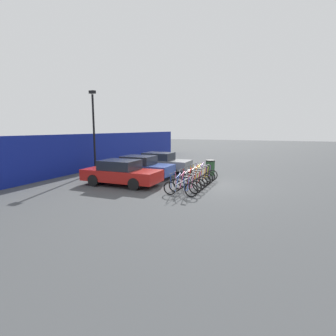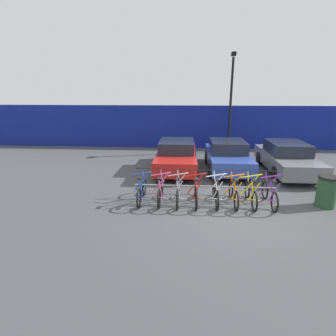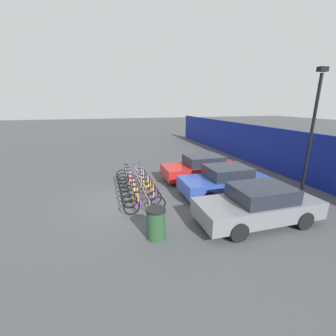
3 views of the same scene
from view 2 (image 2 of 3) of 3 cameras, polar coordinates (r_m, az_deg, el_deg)
ground_plane at (r=8.56m, az=13.39°, el=-9.04°), size 120.00×120.00×0.00m
hoarding_wall at (r=17.34m, az=8.87°, el=8.76°), size 36.00×0.16×2.74m
bike_rack at (r=8.90m, az=7.93°, el=-4.27°), size 4.76×0.04×0.57m
bicycle_blue at (r=8.90m, az=-5.75°, el=-5.00°), size 0.68×1.71×1.05m
bicycle_pink at (r=8.82m, az=-1.62°, el=-5.13°), size 0.68×1.71×1.05m
bicycle_silver at (r=8.78m, az=2.19°, el=-5.23°), size 0.68×1.71×1.05m
bicycle_red at (r=8.79m, az=6.11°, el=-5.31°), size 0.68×1.71×1.05m
bicycle_white at (r=8.83m, az=10.33°, el=-5.37°), size 0.68×1.71×1.05m
bicycle_orange at (r=8.92m, az=14.09°, el=-5.39°), size 0.68×1.71×1.05m
bicycle_yellow at (r=9.03m, az=17.56°, el=-5.40°), size 0.68×1.71×1.05m
bicycle_purple at (r=9.20m, az=21.24°, el=-5.38°), size 0.68×1.71×1.05m
car_red at (r=12.39m, az=1.89°, el=2.74°), size 1.91×4.36×1.40m
car_blue at (r=12.64m, az=12.80°, el=2.61°), size 1.91×4.19×1.40m
car_grey at (r=13.13m, az=24.39°, el=2.05°), size 1.91×4.46×1.40m
lamp_post at (r=16.34m, az=13.52°, el=14.54°), size 0.24×0.44×5.73m
trash_bin at (r=9.86m, az=31.28°, el=-4.39°), size 0.63×0.63×1.03m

